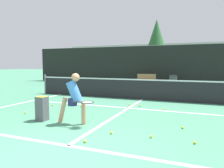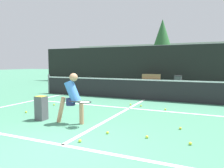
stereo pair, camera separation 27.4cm
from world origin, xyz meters
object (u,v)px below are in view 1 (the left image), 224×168
player_practicing (74,96)px  trash_bin (173,81)px  ball_hopper (42,108)px  parked_car (131,75)px  courtside_bench (146,79)px

player_practicing → trash_bin: 11.43m
ball_hopper → player_practicing: bearing=2.7°
player_practicing → trash_bin: size_ratio=1.72×
parked_car → courtside_bench: bearing=-57.5°
player_practicing → trash_bin: player_practicing is taller
player_practicing → parked_car: (-2.91, 14.96, -0.20)m
player_practicing → courtside_bench: bearing=84.7°
ball_hopper → trash_bin: size_ratio=0.87×
player_practicing → trash_bin: (1.37, 11.34, -0.37)m
ball_hopper → parked_car: size_ratio=0.18×
player_practicing → ball_hopper: player_practicing is taller
ball_hopper → courtside_bench: (0.41, 11.47, 0.09)m
courtside_bench → parked_car: bearing=124.7°
ball_hopper → trash_bin: 11.65m
player_practicing → ball_hopper: (-1.06, -0.05, -0.40)m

